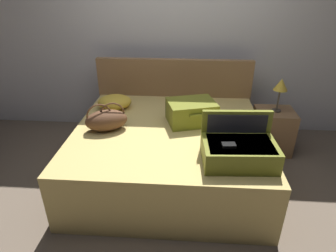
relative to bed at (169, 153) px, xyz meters
name	(u,v)px	position (x,y,z in m)	size (l,w,h in m)	color
ground_plane	(166,200)	(0.00, -0.40, -0.29)	(12.00, 12.00, 0.00)	#6B5B4C
back_wall	(176,33)	(0.00, 1.25, 1.01)	(8.00, 0.10, 2.60)	silver
bed	(169,153)	(0.00, 0.00, 0.00)	(1.89, 1.75, 0.58)	tan
headboard	(174,99)	(0.00, 0.92, 0.24)	(1.93, 0.08, 1.05)	olive
hard_case_large	(239,149)	(0.61, -0.52, 0.40)	(0.61, 0.45, 0.37)	olive
hard_case_medium	(191,112)	(0.22, 0.17, 0.40)	(0.56, 0.48, 0.23)	olive
duffel_bag	(106,120)	(-0.61, -0.06, 0.40)	(0.47, 0.37, 0.28)	brown
pillow_near_headboard	(115,102)	(-0.66, 0.47, 0.37)	(0.38, 0.30, 0.16)	gold
nightstand	(272,131)	(1.22, 0.63, -0.02)	(0.44, 0.40, 0.53)	olive
table_lamp	(281,86)	(1.22, 0.63, 0.55)	(0.16, 0.16, 0.40)	#3F3833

